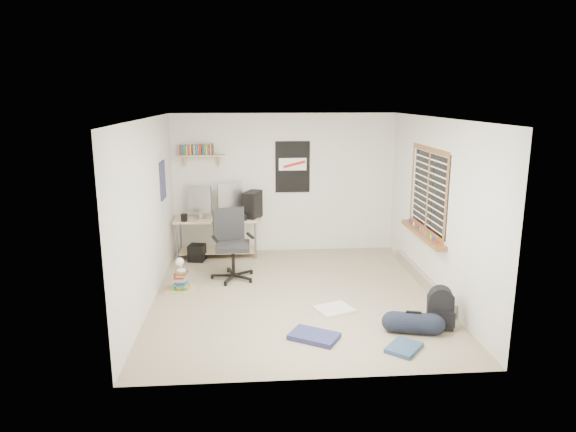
{
  "coord_description": "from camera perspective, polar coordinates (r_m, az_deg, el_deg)",
  "views": [
    {
      "loc": [
        -0.64,
        -6.88,
        2.78
      ],
      "look_at": [
        -0.07,
        0.41,
        1.08
      ],
      "focal_mm": 32.0,
      "sensor_mm": 36.0,
      "label": 1
    }
  ],
  "objects": [
    {
      "name": "floor",
      "position": [
        7.45,
        0.83,
        -8.82
      ],
      "size": [
        4.0,
        4.5,
        0.01
      ],
      "primitive_type": "cube",
      "color": "gray",
      "rests_on": "ground"
    },
    {
      "name": "back_wall",
      "position": [
        9.28,
        -0.42,
        3.64
      ],
      "size": [
        4.0,
        0.01,
        2.5
      ],
      "primitive_type": "cube",
      "color": "silver",
      "rests_on": "ground"
    },
    {
      "name": "poster_back_wall",
      "position": [
        9.23,
        0.52,
        5.47
      ],
      "size": [
        0.62,
        0.03,
        0.92
      ],
      "primitive_type": "cube",
      "color": "black",
      "rests_on": "back_wall"
    },
    {
      "name": "speaker_right",
      "position": [
        8.85,
        -4.88,
        -0.15
      ],
      "size": [
        0.08,
        0.08,
        0.16
      ],
      "primitive_type": "cube",
      "rotation": [
        0.0,
        0.0,
        -0.01
      ],
      "color": "black",
      "rests_on": "desk"
    },
    {
      "name": "ceiling",
      "position": [
        6.92,
        0.9,
        10.85
      ],
      "size": [
        4.0,
        4.5,
        0.01
      ],
      "primitive_type": "cube",
      "color": "white",
      "rests_on": "ground"
    },
    {
      "name": "wall_shelf",
      "position": [
        9.11,
        -9.57,
        6.65
      ],
      "size": [
        0.8,
        0.22,
        0.24
      ],
      "primitive_type": "cube",
      "color": "tan",
      "rests_on": "back_wall"
    },
    {
      "name": "keyboard",
      "position": [
        8.9,
        -7.1,
        -0.62
      ],
      "size": [
        0.47,
        0.29,
        0.02
      ],
      "primitive_type": "cube",
      "rotation": [
        0.0,
        0.0,
        0.33
      ],
      "color": "black",
      "rests_on": "desk"
    },
    {
      "name": "jeans_a",
      "position": [
        6.2,
        2.91,
        -13.21
      ],
      "size": [
        0.66,
        0.59,
        0.06
      ],
      "primitive_type": "cube",
      "rotation": [
        0.0,
        0.0,
        -0.53
      ],
      "color": "navy",
      "rests_on": "floor"
    },
    {
      "name": "poster_left_wall",
      "position": [
        8.29,
        -13.75,
        3.87
      ],
      "size": [
        0.02,
        0.42,
        0.6
      ],
      "primitive_type": "cube",
      "color": "navy",
      "rests_on": "left_wall"
    },
    {
      "name": "speaker_left",
      "position": [
        8.92,
        -11.46,
        -0.27
      ],
      "size": [
        0.11,
        0.11,
        0.16
      ],
      "primitive_type": "cube",
      "rotation": [
        0.0,
        0.0,
        -0.43
      ],
      "color": "black",
      "rests_on": "desk"
    },
    {
      "name": "monitor_right",
      "position": [
        9.08,
        -6.44,
        1.2
      ],
      "size": [
        0.46,
        0.27,
        0.49
      ],
      "primitive_type": "cube",
      "rotation": [
        0.0,
        0.0,
        0.39
      ],
      "color": "#B0B0B5",
      "rests_on": "desk"
    },
    {
      "name": "monitor_left",
      "position": [
        9.04,
        -9.74,
        0.97
      ],
      "size": [
        0.44,
        0.25,
        0.47
      ],
      "primitive_type": "cube",
      "rotation": [
        0.0,
        0.0,
        -0.36
      ],
      "color": "#A0A1A5",
      "rests_on": "desk"
    },
    {
      "name": "tshirt",
      "position": [
        6.96,
        5.15,
        -10.3
      ],
      "size": [
        0.57,
        0.53,
        0.04
      ],
      "primitive_type": "cube",
      "rotation": [
        0.0,
        0.0,
        0.39
      ],
      "color": "silver",
      "rests_on": "floor"
    },
    {
      "name": "window",
      "position": [
        7.75,
        15.18,
        2.78
      ],
      "size": [
        0.1,
        1.5,
        1.26
      ],
      "primitive_type": "cube",
      "color": "brown",
      "rests_on": "right_wall"
    },
    {
      "name": "baseboard_heater",
      "position": [
        8.1,
        14.64,
        -6.73
      ],
      "size": [
        0.08,
        2.5,
        0.18
      ],
      "primitive_type": "cube",
      "color": "#B7B2A8",
      "rests_on": "floor"
    },
    {
      "name": "duffel_bag",
      "position": [
        6.46,
        13.74,
        -11.38
      ],
      "size": [
        0.31,
        0.31,
        0.5
      ],
      "primitive_type": "cylinder",
      "rotation": [
        0.0,
        0.0,
        -0.24
      ],
      "color": "black",
      "rests_on": "floor"
    },
    {
      "name": "desk",
      "position": [
        9.22,
        -7.87,
        -2.18
      ],
      "size": [
        1.58,
        0.97,
        0.67
      ],
      "primitive_type": "cube",
      "rotation": [
        0.0,
        0.0,
        0.23
      ],
      "color": "tan",
      "rests_on": "floor"
    },
    {
      "name": "right_wall",
      "position": [
        7.53,
        16.24,
        0.87
      ],
      "size": [
        0.01,
        4.5,
        2.5
      ],
      "primitive_type": "cube",
      "color": "silver",
      "rests_on": "ground"
    },
    {
      "name": "left_wall",
      "position": [
        7.18,
        -15.29,
        0.35
      ],
      "size": [
        0.01,
        4.5,
        2.5
      ],
      "primitive_type": "cube",
      "color": "silver",
      "rests_on": "ground"
    },
    {
      "name": "pc_tower",
      "position": [
        9.07,
        -3.97,
        1.22
      ],
      "size": [
        0.37,
        0.51,
        0.48
      ],
      "primitive_type": "cube",
      "rotation": [
        0.0,
        0.0,
        -0.37
      ],
      "color": "black",
      "rests_on": "desk"
    },
    {
      "name": "backpack",
      "position": [
        6.68,
        16.54,
        -10.18
      ],
      "size": [
        0.36,
        0.32,
        0.41
      ],
      "primitive_type": "cube",
      "rotation": [
        0.0,
        0.0,
        -0.25
      ],
      "color": "black",
      "rests_on": "floor"
    },
    {
      "name": "subwoofer",
      "position": [
        9.04,
        -10.08,
        -4.05
      ],
      "size": [
        0.31,
        0.31,
        0.29
      ],
      "primitive_type": "cube",
      "rotation": [
        0.0,
        0.0,
        -0.21
      ],
      "color": "black",
      "rests_on": "floor"
    },
    {
      "name": "office_chair",
      "position": [
        7.99,
        -6.14,
        -3.61
      ],
      "size": [
        0.88,
        0.88,
        1.09
      ],
      "primitive_type": "cube",
      "rotation": [
        0.0,
        0.0,
        0.28
      ],
      "color": "black",
      "rests_on": "floor"
    },
    {
      "name": "jeans_b",
      "position": [
        6.1,
        12.75,
        -14.08
      ],
      "size": [
        0.5,
        0.51,
        0.05
      ],
      "primitive_type": "cube",
      "rotation": [
        0.0,
        0.0,
        0.87
      ],
      "color": "navy",
      "rests_on": "floor"
    },
    {
      "name": "book_stack",
      "position": [
        7.77,
        -11.87,
        -6.96
      ],
      "size": [
        0.47,
        0.42,
        0.27
      ],
      "primitive_type": "cube",
      "rotation": [
        0.0,
        0.0,
        0.26
      ],
      "color": "olive",
      "rests_on": "floor"
    },
    {
      "name": "desk_lamp",
      "position": [
        7.67,
        -11.82,
        -5.39
      ],
      "size": [
        0.19,
        0.25,
        0.22
      ],
      "primitive_type": "cube",
      "rotation": [
        0.0,
        0.0,
        0.27
      ],
      "color": "white",
      "rests_on": "book_stack"
    }
  ]
}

